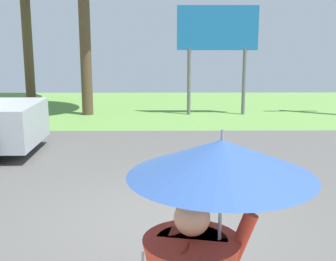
% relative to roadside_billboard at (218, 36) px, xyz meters
% --- Properties ---
extents(ground_plane, '(40.00, 22.00, 0.20)m').
position_rel_roadside_billboard_xyz_m(ground_plane, '(-1.75, -5.59, -2.60)').
color(ground_plane, '#565451').
extents(roadside_billboard, '(2.60, 0.12, 3.50)m').
position_rel_roadside_billboard_xyz_m(roadside_billboard, '(0.00, 0.00, 0.00)').
color(roadside_billboard, slate).
rests_on(roadside_billboard, ground_plane).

